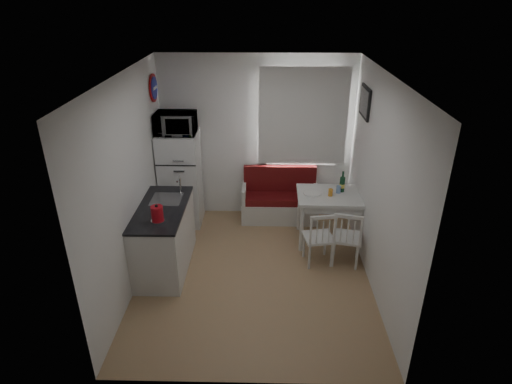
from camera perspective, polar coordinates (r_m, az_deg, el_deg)
floor at (r=5.82m, az=-0.25°, el=-10.79°), size 3.00×3.50×0.02m
ceiling at (r=4.75m, az=-0.32°, el=15.28°), size 3.00×3.50×0.02m
wall_back at (r=6.78m, az=0.13°, el=7.14°), size 3.00×0.02×2.60m
wall_front at (r=3.64m, az=-1.04°, el=-10.76°), size 3.00×0.02×2.60m
wall_left at (r=5.40m, az=-16.41°, el=1.02°), size 0.02×3.50×2.60m
wall_right at (r=5.33m, az=16.07°, el=0.72°), size 0.02×3.50×2.60m
window at (r=6.67m, az=6.23°, el=9.61°), size 1.22×0.06×1.47m
curtain at (r=6.59m, az=6.30°, el=9.86°), size 1.35×0.02×1.50m
kitchen_counter at (r=5.84m, az=-12.13°, el=-5.89°), size 0.62×1.32×1.16m
wall_sign at (r=6.46m, az=-13.45°, el=13.35°), size 0.03×0.40×0.40m
picture_frame at (r=6.09m, az=14.31°, el=11.56°), size 0.04×0.52×0.42m
bench at (r=6.95m, az=3.16°, el=-1.46°), size 1.22×0.47×0.87m
dining_table at (r=6.28m, az=10.19°, el=-1.01°), size 1.03×0.73×0.77m
chair_left at (r=5.76m, az=8.48°, el=-5.50°), size 0.44×0.43×0.44m
chair_right at (r=5.81m, az=12.26°, el=-5.41°), size 0.46×0.45×0.44m
fridge at (r=6.78m, az=-9.97°, el=1.73°), size 0.60×0.60×1.50m
microwave at (r=6.42m, az=-10.67°, el=8.99°), size 0.58×0.40×0.32m
kettle at (r=5.24m, az=-13.03°, el=-2.83°), size 0.17×0.17×0.23m
wine_bottle at (r=6.28m, az=11.44°, el=1.37°), size 0.08×0.08×0.31m
drinking_glass_orange at (r=6.16m, az=9.89°, el=-0.06°), size 0.06×0.06×0.11m
drinking_glass_blue at (r=6.27m, az=10.95°, el=0.34°), size 0.07×0.07×0.11m
plate at (r=6.21m, az=7.50°, el=-0.11°), size 0.27×0.27×0.02m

